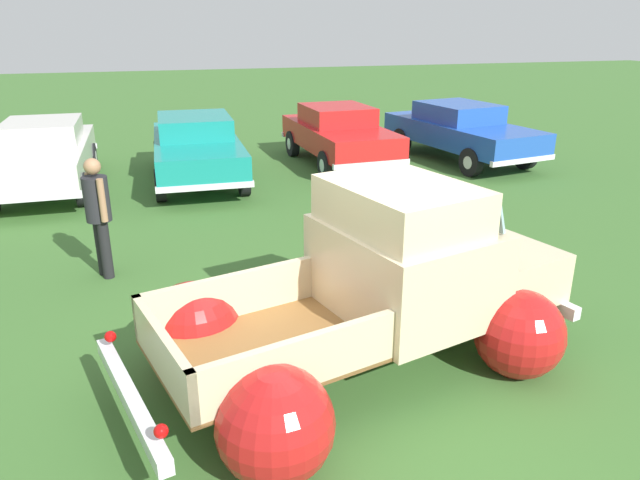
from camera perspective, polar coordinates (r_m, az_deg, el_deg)
ground_plane at (r=6.33m, az=3.03°, el=-12.25°), size 80.00×80.00×0.00m
vintage_pickup_truck at (r=6.16m, az=6.17°, el=-5.25°), size 4.96×3.64×1.96m
show_car_0 at (r=13.84m, az=-25.10°, el=7.63°), size 1.83×4.67×1.43m
show_car_1 at (r=13.57m, az=-11.86°, el=8.90°), size 1.95×4.64×1.43m
show_car_2 at (r=14.86m, az=1.81°, el=10.29°), size 2.03×4.23×1.43m
show_car_3 at (r=15.72m, az=13.42°, el=10.33°), size 2.59×4.78×1.43m
spectator_0 at (r=8.63m, az=-20.64°, el=2.67°), size 0.45×0.52×1.70m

